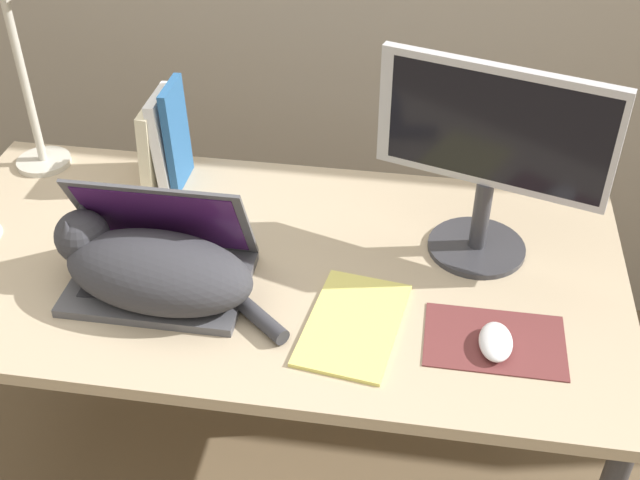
{
  "coord_description": "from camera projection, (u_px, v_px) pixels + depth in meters",
  "views": [
    {
      "loc": [
        0.32,
        -0.88,
        1.81
      ],
      "look_at": [
        0.12,
        0.34,
        0.86
      ],
      "focal_mm": 45.0,
      "sensor_mm": 36.0,
      "label": 1
    }
  ],
  "objects": [
    {
      "name": "mousepad",
      "position": [
        495.0,
        341.0,
        1.48
      ],
      "size": [
        0.26,
        0.17,
        0.0
      ],
      "color": "brown",
      "rests_on": "desk"
    },
    {
      "name": "computer_mouse",
      "position": [
        496.0,
        342.0,
        1.45
      ],
      "size": [
        0.06,
        0.1,
        0.03
      ],
      "color": "silver",
      "rests_on": "mousepad"
    },
    {
      "name": "notepad",
      "position": [
        353.0,
        324.0,
        1.51
      ],
      "size": [
        0.2,
        0.3,
        0.01
      ],
      "color": "#E5DB6B",
      "rests_on": "desk"
    },
    {
      "name": "external_monitor",
      "position": [
        491.0,
        152.0,
        1.55
      ],
      "size": [
        0.45,
        0.21,
        0.42
      ],
      "color": "#333338",
      "rests_on": "desk"
    },
    {
      "name": "book_row",
      "position": [
        164.0,
        139.0,
        1.85
      ],
      "size": [
        0.09,
        0.15,
        0.25
      ],
      "color": "beige",
      "rests_on": "desk"
    },
    {
      "name": "cat",
      "position": [
        151.0,
        268.0,
        1.54
      ],
      "size": [
        0.49,
        0.23,
        0.16
      ],
      "color": "#333338",
      "rests_on": "desk"
    },
    {
      "name": "laptop",
      "position": [
        161.0,
        263.0,
        1.59
      ],
      "size": [
        0.35,
        0.24,
        0.23
      ],
      "color": "#4C4C51",
      "rests_on": "desk"
    },
    {
      "name": "desk",
      "position": [
        266.0,
        288.0,
        1.71
      ],
      "size": [
        1.48,
        0.76,
        0.76
      ],
      "color": "tan",
      "rests_on": "ground_plane"
    },
    {
      "name": "desk_lamp",
      "position": [
        19.0,
        29.0,
        1.73
      ],
      "size": [
        0.17,
        0.17,
        0.53
      ],
      "color": "beige",
      "rests_on": "desk"
    }
  ]
}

